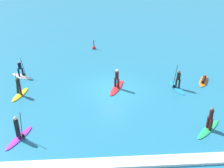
{
  "coord_description": "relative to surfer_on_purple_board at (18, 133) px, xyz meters",
  "views": [
    {
      "loc": [
        -1.41,
        -21.91,
        11.81
      ],
      "look_at": [
        0.0,
        0.0,
        0.5
      ],
      "focal_mm": 43.0,
      "sensor_mm": 36.0,
      "label": 1
    }
  ],
  "objects": [
    {
      "name": "ground_plane",
      "position": [
        6.86,
        6.8,
        -0.49
      ],
      "size": [
        120.0,
        120.0,
        0.0
      ],
      "primitive_type": "plane",
      "color": "teal",
      "rests_on": "ground"
    },
    {
      "name": "surfer_on_purple_board",
      "position": [
        0.0,
        0.0,
        0.0
      ],
      "size": [
        1.68,
        2.8,
        2.13
      ],
      "rotation": [
        0.0,
        0.0,
        1.15
      ],
      "color": "purple",
      "rests_on": "ground_plane"
    },
    {
      "name": "surfer_on_orange_board",
      "position": [
        15.94,
        7.77,
        -0.36
      ],
      "size": [
        1.99,
        2.8,
        0.39
      ],
      "rotation": [
        0.0,
        0.0,
        1.07
      ],
      "color": "orange",
      "rests_on": "ground_plane"
    },
    {
      "name": "surfer_on_green_board",
      "position": [
        13.42,
        0.14,
        0.0
      ],
      "size": [
        2.67,
        2.56,
        1.86
      ],
      "rotation": [
        0.0,
        0.0,
        3.9
      ],
      "color": "#23B266",
      "rests_on": "ground_plane"
    },
    {
      "name": "surfer_on_red_board",
      "position": [
        7.32,
        6.9,
        -0.04
      ],
      "size": [
        1.95,
        3.28,
        1.93
      ],
      "rotation": [
        0.0,
        0.0,
        4.3
      ],
      "color": "red",
      "rests_on": "ground_plane"
    },
    {
      "name": "surfer_on_white_board",
      "position": [
        -2.16,
        10.0,
        -0.01
      ],
      "size": [
        2.48,
        2.06,
        2.01
      ],
      "rotation": [
        0.0,
        0.0,
        5.66
      ],
      "color": "white",
      "rests_on": "ground_plane"
    },
    {
      "name": "surfer_on_yellow_board",
      "position": [
        -1.39,
        6.17,
        -0.01
      ],
      "size": [
        1.33,
        2.66,
        2.04
      ],
      "rotation": [
        0.0,
        0.0,
        1.29
      ],
      "color": "yellow",
      "rests_on": "ground_plane"
    },
    {
      "name": "surfer_on_blue_board",
      "position": [
        12.94,
        6.53,
        0.09
      ],
      "size": [
        1.11,
        2.86,
        2.32
      ],
      "rotation": [
        0.0,
        0.0,
        1.77
      ],
      "color": "#1E8CD1",
      "rests_on": "ground_plane"
    },
    {
      "name": "marker_buoy",
      "position": [
        5.23,
        17.86,
        -0.29
      ],
      "size": [
        0.47,
        0.47,
        1.28
      ],
      "color": "red",
      "rests_on": "ground_plane"
    },
    {
      "name": "wave_crest",
      "position": [
        6.86,
        -2.89,
        -0.4
      ],
      "size": [
        14.74,
        0.9,
        0.18
      ],
      "primitive_type": "cube",
      "color": "white",
      "rests_on": "ground_plane"
    }
  ]
}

